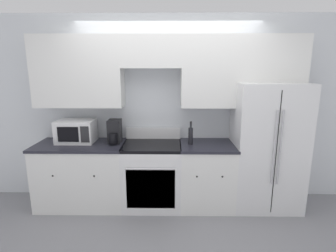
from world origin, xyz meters
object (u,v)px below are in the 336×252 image
at_px(refrigerator, 265,145).
at_px(microwave, 76,131).
at_px(bottle, 191,135).
at_px(oven_range, 152,174).

xyz_separation_m(refrigerator, microwave, (-2.59, 0.02, 0.19)).
bearing_deg(bottle, refrigerator, 4.16).
bearing_deg(oven_range, bottle, -0.37).
xyz_separation_m(oven_range, refrigerator, (1.55, 0.07, 0.40)).
distance_m(oven_range, refrigerator, 1.60).
bearing_deg(microwave, bottle, -3.33).
bearing_deg(bottle, oven_range, 179.63).
bearing_deg(refrigerator, bottle, -175.84).
bearing_deg(microwave, refrigerator, -0.36).
height_order(microwave, bottle, bottle).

